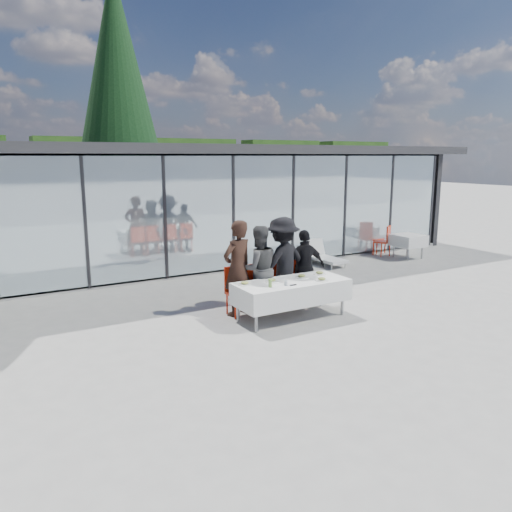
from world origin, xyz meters
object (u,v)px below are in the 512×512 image
Objects in this scene: diner_c at (282,263)px; juice_bottle at (270,283)px; plate_a at (245,283)px; plate_d at (320,273)px; spare_chair_a at (375,237)px; diner_chair_c at (281,282)px; diner_chair_a at (237,288)px; diner_d at (305,267)px; lounger at (323,255)px; plate_b at (272,281)px; diner_chair_b at (258,285)px; plate_c at (302,276)px; dining_table at (291,292)px; diner_chair_d at (303,279)px; spare_table_right at (408,241)px; spare_chair_b at (385,239)px; plate_extra at (322,279)px; diner_a at (238,268)px; diner_b at (259,269)px; folded_eyeglasses at (293,285)px; conifer_tree at (117,84)px.

juice_bottle is at bearing 32.96° from diner_c.
plate_d is (1.74, -0.03, 0.00)m from plate_a.
plate_a is at bearing -150.39° from spare_chair_a.
diner_chair_c reaches higher than juice_bottle.
plate_a is (-0.12, -0.54, 0.24)m from diner_chair_a.
diner_d is at bearing -3.79° from diner_chair_c.
plate_b is at bearing -138.31° from lounger.
plate_c is (0.67, -0.61, 0.24)m from diner_chair_b.
diner_chair_c is 4.48m from lounger.
dining_table is at bearing -167.80° from plate_d.
plate_a is at bearing -155.23° from diner_chair_c.
diner_chair_b is 3.67× the size of plate_a.
diner_chair_d is 6.09m from spare_table_right.
spare_chair_b is at bearing 24.68° from diner_chair_b.
diner_c reaches higher than diner_d.
diner_chair_b is at bearing -143.39° from lounger.
diner_chair_d is at bearing -146.86° from spare_chair_a.
diner_chair_a reaches higher than plate_c.
juice_bottle is 5.75m from lounger.
plate_c is at bearing -42.30° from diner_chair_b.
spare_chair_b reaches higher than plate_extra.
juice_bottle is at bearing -126.65° from plate_b.
diner_d reaches higher than plate_b.
dining_table is 1.16m from diner_a.
spare_chair_b reaches higher than spare_table_right.
diner_chair_a is at bearing 180.00° from diner_chair_c.
diner_b is 1.83× the size of diner_chair_c.
folded_eyeglasses is (0.18, -1.04, 0.22)m from diner_chair_b.
diner_chair_a is 0.60m from plate_a.
conifer_tree reaches higher than spare_chair_a.
plate_d is at bearing 25.44° from folded_eyeglasses.
diner_chair_c is 3.67× the size of plate_b.
diner_a is 7.64m from spare_table_right.
conifer_tree reaches higher than lounger.
dining_table is 1.68× the size of lounger.
diner_a reaches higher than spare_table_right.
plate_a is 8.16m from spare_chair_a.
conifer_tree reaches higher than plate_c.
diner_a is 0.75m from plate_b.
folded_eyeglasses is (-0.16, -0.29, 0.22)m from dining_table.
diner_chair_a is 1.65m from diner_d.
plate_extra is (0.86, -0.98, -0.12)m from diner_b.
diner_chair_a is at bearing 137.35° from dining_table.
diner_chair_c is (1.06, 0.04, -0.42)m from diner_a.
diner_chair_d is 6.03m from spare_chair_b.
plate_a is 1.00× the size of plate_b.
plate_a is at bearing -102.14° from diner_chair_a.
spare_chair_a is (6.32, 4.52, -0.22)m from folded_eyeglasses.
diner_a reaches higher than spare_chair_b.
spare_chair_a is at bearing 33.14° from diner_chair_d.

